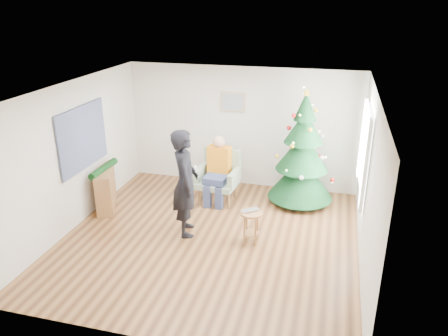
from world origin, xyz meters
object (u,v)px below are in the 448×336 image
(christmas_tree, at_px, (302,153))
(stool, at_px, (251,227))
(armchair, at_px, (219,182))
(standing_man, at_px, (185,183))
(console, at_px, (106,188))

(christmas_tree, bearing_deg, stool, -110.06)
(armchair, height_order, standing_man, standing_man)
(stool, relative_size, standing_man, 0.30)
(stool, distance_m, armchair, 1.77)
(stool, height_order, standing_man, standing_man)
(christmas_tree, distance_m, stool, 2.06)
(standing_man, relative_size, console, 1.91)
(christmas_tree, xyz_separation_m, console, (-3.70, -1.20, -0.66))
(stool, bearing_deg, armchair, 123.45)
(christmas_tree, xyz_separation_m, armchair, (-1.63, -0.32, -0.67))
(christmas_tree, bearing_deg, console, -161.96)
(armchair, height_order, console, armchair)
(standing_man, distance_m, console, 2.02)
(armchair, relative_size, console, 1.04)
(christmas_tree, height_order, stool, christmas_tree)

